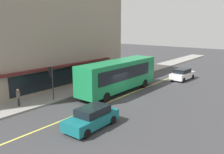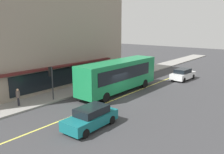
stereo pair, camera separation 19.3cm
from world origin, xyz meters
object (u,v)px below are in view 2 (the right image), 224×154
at_px(bus, 119,75).
at_px(car_teal, 91,118).
at_px(traffic_light, 51,75).
at_px(pedestrian_by_curb, 18,96).
at_px(car_white, 183,74).

height_order(bus, car_teal, bus).
distance_m(traffic_light, car_teal, 7.74).
xyz_separation_m(car_teal, pedestrian_by_curb, (-1.03, 7.97, 0.36)).
xyz_separation_m(traffic_light, car_white, (16.77, -6.38, -1.79)).
xyz_separation_m(bus, car_teal, (-8.52, -3.92, -1.24)).
xyz_separation_m(bus, pedestrian_by_curb, (-9.55, 4.05, -0.88)).
distance_m(traffic_light, pedestrian_by_curb, 3.51).
bearing_deg(car_teal, traffic_light, 73.96).
height_order(traffic_light, car_teal, traffic_light).
bearing_deg(car_white, pedestrian_by_curb, 160.32).
bearing_deg(car_teal, pedestrian_by_curb, 97.39).
height_order(bus, traffic_light, bus).
relative_size(car_white, pedestrian_by_curb, 2.75).
distance_m(traffic_light, car_white, 18.03).
bearing_deg(pedestrian_by_curb, bus, -22.98).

